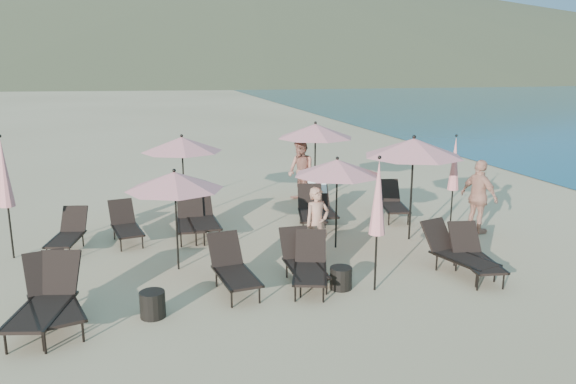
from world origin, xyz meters
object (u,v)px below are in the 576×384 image
object	(u,v)px
lounger_6	(126,224)
lounger_13	(68,233)
lounger_10	(311,209)
beachgoer_c	(479,197)
lounger_5	(456,251)
lounger_11	(392,202)
lounger_9	(321,204)
umbrella_open_3	(182,144)
umbrella_open_1	(337,167)
lounger_8	(202,216)
umbrella_open_4	(315,131)
lounger_1	(233,267)
umbrella_open_2	(414,148)
beachgoer_a	(317,224)
side_table_0	(153,304)
lounger_7	(191,218)
beachgoer_b	(301,171)
lounger_0	(46,299)
umbrella_open_0	(175,181)
lounger_2	(310,264)
umbrella_closed_0	(378,198)
umbrella_closed_2	(4,173)
lounger_3	(302,260)
lounger_12	(53,297)
umbrella_closed_1	(454,164)
lounger_4	(474,254)
side_table_1	(341,278)

from	to	relation	value
lounger_6	lounger_13	size ratio (longest dim) A/B	1.01
lounger_10	beachgoer_c	world-z (taller)	beachgoer_c
lounger_5	lounger_11	size ratio (longest dim) A/B	1.02
lounger_9	umbrella_open_3	size ratio (longest dim) A/B	0.71
lounger_10	umbrella_open_1	xyz separation A→B (m)	(0.04, -1.75, 1.42)
lounger_8	beachgoer_c	bearing A→B (deg)	-15.77
umbrella_open_4	lounger_1	bearing A→B (deg)	-120.58
umbrella_open_2	beachgoer_a	xyz separation A→B (m)	(-2.58, -0.72, -1.44)
lounger_6	lounger_10	distance (m)	4.63
lounger_9	side_table_0	distance (m)	6.59
lounger_13	umbrella_open_3	size ratio (longest dim) A/B	0.70
lounger_6	umbrella_open_3	distance (m)	2.76
lounger_7	beachgoer_b	size ratio (longest dim) A/B	0.93
lounger_5	lounger_0	bearing A→B (deg)	167.57
umbrella_open_0	beachgoer_b	distance (m)	6.38
lounger_8	side_table_0	bearing A→B (deg)	-109.11
umbrella_open_3	lounger_2	bearing A→B (deg)	-70.60
umbrella_closed_0	umbrella_closed_2	xyz separation A→B (m)	(-6.90, 3.68, 0.11)
lounger_5	beachgoer_a	size ratio (longest dim) A/B	1.11
lounger_7	lounger_11	xyz separation A→B (m)	(5.49, 0.29, -0.02)
umbrella_open_2	side_table_0	xyz separation A→B (m)	(-6.11, -2.71, -2.01)
lounger_3	umbrella_open_4	bearing A→B (deg)	70.37
beachgoer_b	umbrella_closed_2	bearing A→B (deg)	-84.82
umbrella_open_0	umbrella_open_4	bearing A→B (deg)	46.18
lounger_7	lounger_9	distance (m)	3.51
lounger_7	lounger_8	xyz separation A→B (m)	(0.28, 0.05, 0.02)
lounger_10	lounger_0	bearing A→B (deg)	-130.72
lounger_3	lounger_12	size ratio (longest dim) A/B	0.83
umbrella_closed_0	side_table_0	bearing A→B (deg)	-178.88
lounger_1	lounger_6	bearing A→B (deg)	112.09
lounger_6	umbrella_closed_0	xyz separation A→B (m)	(4.53, -4.27, 1.37)
lounger_5	beachgoer_b	world-z (taller)	beachgoer_b
lounger_5	lounger_8	xyz separation A→B (m)	(-4.66, 3.86, 0.03)
umbrella_closed_1	beachgoer_a	xyz separation A→B (m)	(-3.95, -1.15, -0.90)
lounger_3	umbrella_open_0	xyz separation A→B (m)	(-2.29, 1.28, 1.44)
umbrella_closed_0	lounger_11	bearing A→B (deg)	61.15
umbrella_open_2	umbrella_open_4	bearing A→B (deg)	105.08
umbrella_open_4	beachgoer_b	distance (m)	1.31
lounger_10	lounger_13	world-z (taller)	lounger_10
lounger_6	beachgoer_b	world-z (taller)	beachgoer_b
lounger_4	umbrella_closed_2	distance (m)	9.87
beachgoer_a	lounger_10	bearing A→B (deg)	62.07
lounger_10	umbrella_open_4	xyz separation A→B (m)	(0.86, 2.41, 1.71)
lounger_10	umbrella_open_4	distance (m)	3.08
lounger_13	umbrella_open_1	xyz separation A→B (m)	(5.91, -1.41, 1.47)
umbrella_open_0	umbrella_closed_2	distance (m)	3.79
lounger_7	lounger_9	world-z (taller)	lounger_9
lounger_8	side_table_1	bearing A→B (deg)	-64.40
lounger_6	lounger_9	bearing A→B (deg)	-5.58
lounger_3	lounger_6	size ratio (longest dim) A/B	0.99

